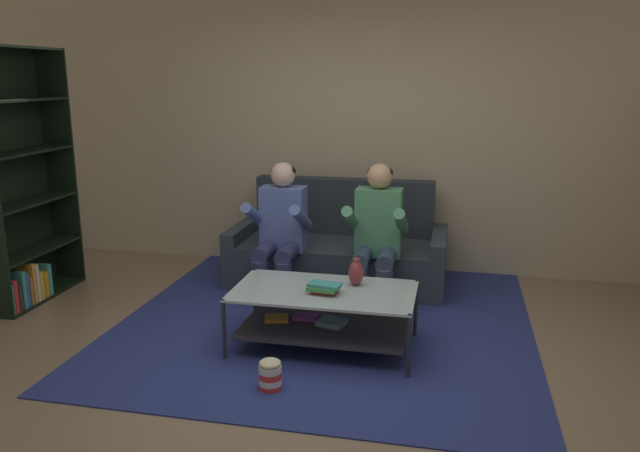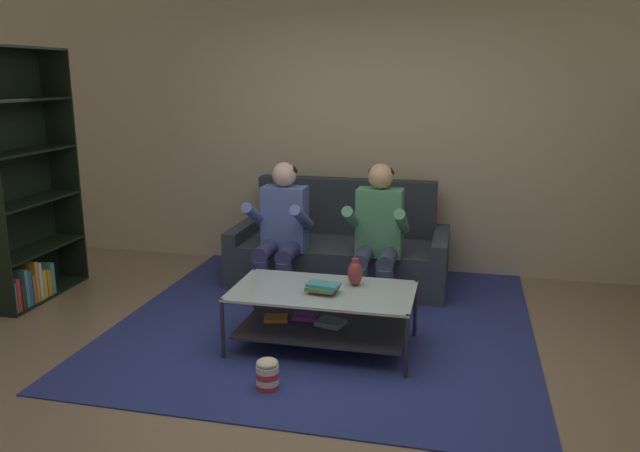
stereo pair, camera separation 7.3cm
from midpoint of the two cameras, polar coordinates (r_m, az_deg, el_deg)
ground at (r=4.16m, az=-0.79°, el=-13.39°), size 16.80×16.80×0.00m
back_partition at (r=6.14m, az=4.80°, el=9.49°), size 8.40×0.12×2.90m
couch at (r=5.81m, az=2.25°, el=-2.30°), size 1.96×0.86×0.93m
person_seated_left at (r=5.33m, az=-3.17°, el=-0.06°), size 0.50×0.58×1.17m
person_seated_right at (r=5.16m, az=5.70°, el=-0.48°), size 0.50×0.58×1.18m
coffee_table at (r=4.42m, az=0.66°, el=-7.61°), size 1.27×0.70×0.43m
area_rug at (r=5.08m, az=1.28°, el=-8.13°), size 3.14×3.40×0.01m
vase at (r=4.43m, az=3.71°, el=-4.29°), size 0.11×0.11×0.20m
book_stack at (r=4.29m, az=0.75°, el=-5.65°), size 0.24×0.19×0.07m
bookshelf at (r=5.81m, az=-25.31°, el=2.19°), size 0.33×1.03×2.12m
popcorn_tub at (r=3.95m, az=-4.28°, el=-13.36°), size 0.14×0.14×0.20m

